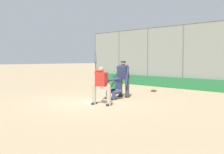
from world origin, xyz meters
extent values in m
plane|color=tan|center=(0.00, 0.00, 0.00)|extent=(160.00, 160.00, 0.00)
cube|color=white|center=(0.00, 0.00, 0.01)|extent=(0.43, 0.43, 0.01)
cylinder|color=#515651|center=(0.00, -7.39, 2.00)|extent=(0.08, 0.08, 3.99)
cylinder|color=#515651|center=(2.74, -7.39, 2.00)|extent=(0.08, 0.08, 3.99)
cylinder|color=#515651|center=(5.49, -7.39, 2.00)|extent=(0.08, 0.08, 3.99)
cylinder|color=#515651|center=(8.23, -7.39, 2.00)|extent=(0.08, 0.08, 3.99)
cube|color=gray|center=(0.00, -7.39, 2.00)|extent=(16.46, 0.01, 3.99)
cylinder|color=#515651|center=(0.00, -7.39, 3.96)|extent=(16.46, 0.06, 0.06)
cube|color=#236638|center=(0.00, -7.29, 0.34)|extent=(16.13, 0.18, 0.68)
cube|color=slate|center=(3.02, -9.69, 0.06)|extent=(11.52, 2.50, 0.12)
cube|color=slate|center=(3.02, -8.87, 0.22)|extent=(11.52, 0.55, 0.44)
cube|color=#B7BABC|center=(3.02, -8.87, 0.48)|extent=(11.52, 0.24, 0.08)
cube|color=slate|center=(3.02, -9.42, 0.38)|extent=(11.52, 0.55, 0.76)
cube|color=#B7BABC|center=(3.02, -9.42, 0.80)|extent=(11.52, 0.24, 0.08)
cube|color=slate|center=(3.02, -9.97, 0.54)|extent=(11.52, 0.55, 1.08)
cube|color=#B7BABC|center=(3.02, -9.97, 1.12)|extent=(11.52, 0.24, 0.08)
cube|color=slate|center=(3.02, -10.52, 0.70)|extent=(11.52, 0.55, 1.40)
cube|color=#B7BABC|center=(3.02, -10.52, 1.44)|extent=(11.52, 0.24, 0.08)
cylinder|color=gray|center=(-1.07, 0.02, 0.41)|extent=(0.17, 0.17, 0.82)
cube|color=black|center=(-1.07, 0.02, 0.04)|extent=(0.19, 0.30, 0.08)
cylinder|color=gray|center=(-0.42, 0.22, 0.41)|extent=(0.17, 0.17, 0.82)
cube|color=black|center=(-0.42, 0.22, 0.04)|extent=(0.19, 0.30, 0.08)
cube|color=maroon|center=(-0.74, 0.12, 1.04)|extent=(0.50, 0.38, 0.57)
sphere|color=#936B4C|center=(-0.74, 0.12, 1.43)|extent=(0.21, 0.21, 0.21)
cylinder|color=maroon|center=(-0.73, 0.10, 1.33)|extent=(0.58, 0.21, 0.21)
cylinder|color=maroon|center=(-0.47, 0.17, 1.33)|extent=(0.15, 0.17, 0.16)
sphere|color=black|center=(-0.46, 0.15, 1.39)|extent=(0.04, 0.04, 0.04)
cylinder|color=black|center=(-0.39, 0.09, 1.54)|extent=(0.18, 0.15, 0.31)
cylinder|color=#28282D|center=(-0.22, -0.05, 1.89)|extent=(0.28, 0.25, 0.44)
cylinder|color=#2D334C|center=(-0.19, -1.14, 0.16)|extent=(0.16, 0.16, 0.33)
cylinder|color=#2D334C|center=(-0.21, -1.36, 0.35)|extent=(0.23, 0.51, 0.25)
cube|color=black|center=(-0.19, -1.14, 0.04)|extent=(0.12, 0.27, 0.08)
cylinder|color=#2D334C|center=(0.25, -1.18, 0.16)|extent=(0.16, 0.16, 0.33)
cylinder|color=#2D334C|center=(0.23, -1.40, 0.35)|extent=(0.23, 0.51, 0.25)
cube|color=black|center=(0.25, -1.18, 0.04)|extent=(0.12, 0.27, 0.08)
cube|color=navy|center=(0.01, -1.42, 0.74)|extent=(0.51, 0.42, 0.59)
cube|color=#235B33|center=(0.02, -1.27, 0.74)|extent=(0.44, 0.18, 0.49)
sphere|color=#936B4C|center=(0.01, -1.42, 1.11)|extent=(0.22, 0.22, 0.22)
sphere|color=#235B33|center=(0.01, -1.42, 1.15)|extent=(0.24, 0.24, 0.24)
cylinder|color=navy|center=(-0.15, -1.15, 0.92)|extent=(0.35, 0.55, 0.17)
ellipsoid|color=black|center=(-0.02, -0.90, 0.89)|extent=(0.31, 0.13, 0.24)
cylinder|color=#936B4C|center=(0.29, -1.45, 0.77)|extent=(0.13, 0.34, 0.47)
cylinder|color=#333333|center=(-0.09, -2.16, 0.45)|extent=(0.19, 0.19, 0.90)
cube|color=black|center=(-0.09, -2.16, 0.04)|extent=(0.14, 0.29, 0.08)
cylinder|color=#333333|center=(0.32, -2.12, 0.45)|extent=(0.19, 0.19, 0.90)
cube|color=black|center=(0.32, -2.12, 0.04)|extent=(0.14, 0.29, 0.08)
cube|color=#282D4C|center=(0.11, -2.08, 1.22)|extent=(0.53, 0.47, 0.69)
sphere|color=#936B4C|center=(0.11, -2.08, 1.65)|extent=(0.22, 0.22, 0.22)
cylinder|color=black|center=(0.11, -2.08, 1.71)|extent=(0.24, 0.24, 0.08)
cylinder|color=#282D4C|center=(-0.18, -2.04, 1.01)|extent=(0.13, 0.25, 0.96)
cylinder|color=#282D4C|center=(0.38, -1.99, 1.01)|extent=(0.17, 0.26, 0.96)
sphere|color=black|center=(3.79, -3.97, 0.03)|extent=(0.04, 0.04, 0.04)
cylinder|color=black|center=(3.62, -3.95, 0.03)|extent=(0.34, 0.07, 0.03)
cylinder|color=#B7BCC1|center=(3.22, -3.90, 0.03)|extent=(0.47, 0.12, 0.07)
ellipsoid|color=#56331E|center=(0.36, -4.91, 0.06)|extent=(0.33, 0.21, 0.12)
ellipsoid|color=#56331E|center=(0.45, -4.82, 0.05)|extent=(0.12, 0.09, 0.09)
cylinder|color=black|center=(4.58, -6.23, 0.12)|extent=(0.84, 0.24, 0.24)
sphere|color=black|center=(4.16, -6.23, 0.12)|extent=(0.24, 0.24, 0.24)
sphere|color=black|center=(5.00, -6.23, 0.12)|extent=(0.24, 0.24, 0.24)
camera|label=1|loc=(-8.45, 7.11, 1.85)|focal=42.00mm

